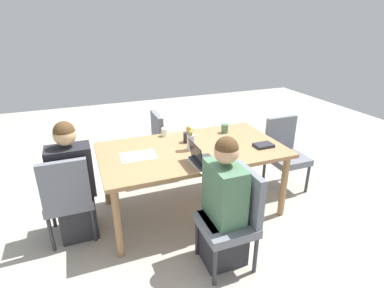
{
  "coord_description": "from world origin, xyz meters",
  "views": [
    {
      "loc": [
        1.07,
        2.76,
        2.05
      ],
      "look_at": [
        0.0,
        0.0,
        0.81
      ],
      "focal_mm": 28.54,
      "sensor_mm": 36.0,
      "label": 1
    }
  ],
  "objects_px": {
    "laptop_far_left_near": "(202,159)",
    "flower_vase": "(191,138)",
    "dining_table": "(192,155)",
    "chair_head_right_left_mid": "(68,195)",
    "chair_far_left_near": "(235,214)",
    "chair_head_left_right_near": "(284,150)",
    "book_red_cover": "(264,145)",
    "coffee_mug_near_left": "(165,132)",
    "person_head_right_left_mid": "(74,187)",
    "person_far_left_near": "(224,210)",
    "coffee_mug_centre_left": "(187,137)",
    "chair_near_left_far": "(166,142)",
    "coffee_mug_near_right": "(225,129)"
  },
  "relations": [
    {
      "from": "laptop_far_left_near",
      "to": "flower_vase",
      "type": "bearing_deg",
      "value": -92.68
    },
    {
      "from": "dining_table",
      "to": "flower_vase",
      "type": "distance_m",
      "value": 0.21
    },
    {
      "from": "chair_head_right_left_mid",
      "to": "chair_far_left_near",
      "type": "bearing_deg",
      "value": 147.62
    },
    {
      "from": "flower_vase",
      "to": "laptop_far_left_near",
      "type": "height_order",
      "value": "flower_vase"
    },
    {
      "from": "dining_table",
      "to": "chair_head_left_right_near",
      "type": "xyz_separation_m",
      "value": [
        -1.28,
        -0.08,
        -0.18
      ]
    },
    {
      "from": "laptop_far_left_near",
      "to": "book_red_cover",
      "type": "relative_size",
      "value": 1.6
    },
    {
      "from": "dining_table",
      "to": "coffee_mug_near_left",
      "type": "bearing_deg",
      "value": -69.98
    },
    {
      "from": "person_head_right_left_mid",
      "to": "person_far_left_near",
      "type": "bearing_deg",
      "value": 144.3
    },
    {
      "from": "flower_vase",
      "to": "coffee_mug_centre_left",
      "type": "bearing_deg",
      "value": -100.41
    },
    {
      "from": "dining_table",
      "to": "person_head_right_left_mid",
      "type": "xyz_separation_m",
      "value": [
        1.21,
        -0.03,
        -0.16
      ]
    },
    {
      "from": "coffee_mug_near_left",
      "to": "book_red_cover",
      "type": "relative_size",
      "value": 0.48
    },
    {
      "from": "person_head_right_left_mid",
      "to": "chair_near_left_far",
      "type": "xyz_separation_m",
      "value": [
        -1.18,
        -0.85,
        -0.03
      ]
    },
    {
      "from": "person_head_right_left_mid",
      "to": "coffee_mug_near_left",
      "type": "bearing_deg",
      "value": -157.86
    },
    {
      "from": "book_red_cover",
      "to": "person_far_left_near",
      "type": "bearing_deg",
      "value": 37.32
    },
    {
      "from": "flower_vase",
      "to": "coffee_mug_centre_left",
      "type": "relative_size",
      "value": 2.45
    },
    {
      "from": "chair_far_left_near",
      "to": "person_head_right_left_mid",
      "type": "xyz_separation_m",
      "value": [
        1.26,
        -0.91,
        0.03
      ]
    },
    {
      "from": "chair_far_left_near",
      "to": "chair_near_left_far",
      "type": "relative_size",
      "value": 1.0
    },
    {
      "from": "dining_table",
      "to": "chair_head_right_left_mid",
      "type": "relative_size",
      "value": 2.14
    },
    {
      "from": "chair_near_left_far",
      "to": "chair_head_left_right_near",
      "type": "bearing_deg",
      "value": 148.72
    },
    {
      "from": "person_head_right_left_mid",
      "to": "chair_head_left_right_near",
      "type": "height_order",
      "value": "person_head_right_left_mid"
    },
    {
      "from": "person_head_right_left_mid",
      "to": "chair_head_left_right_near",
      "type": "relative_size",
      "value": 1.33
    },
    {
      "from": "dining_table",
      "to": "coffee_mug_centre_left",
      "type": "xyz_separation_m",
      "value": [
        -0.01,
        -0.18,
        0.13
      ]
    },
    {
      "from": "coffee_mug_centre_left",
      "to": "person_far_left_near",
      "type": "bearing_deg",
      "value": 87.54
    },
    {
      "from": "coffee_mug_centre_left",
      "to": "laptop_far_left_near",
      "type": "bearing_deg",
      "value": 84.37
    },
    {
      "from": "person_far_left_near",
      "to": "coffee_mug_centre_left",
      "type": "relative_size",
      "value": 10.96
    },
    {
      "from": "flower_vase",
      "to": "coffee_mug_near_left",
      "type": "distance_m",
      "value": 0.51
    },
    {
      "from": "chair_head_left_right_near",
      "to": "coffee_mug_near_right",
      "type": "xyz_separation_m",
      "value": [
        0.74,
        -0.22,
        0.31
      ]
    },
    {
      "from": "person_far_left_near",
      "to": "book_red_cover",
      "type": "relative_size",
      "value": 5.97
    },
    {
      "from": "coffee_mug_near_right",
      "to": "coffee_mug_centre_left",
      "type": "height_order",
      "value": "coffee_mug_centre_left"
    },
    {
      "from": "chair_head_left_right_near",
      "to": "coffee_mug_near_left",
      "type": "bearing_deg",
      "value": -14.49
    },
    {
      "from": "chair_far_left_near",
      "to": "chair_head_right_left_mid",
      "type": "distance_m",
      "value": 1.56
    },
    {
      "from": "flower_vase",
      "to": "book_red_cover",
      "type": "height_order",
      "value": "flower_vase"
    },
    {
      "from": "chair_head_right_left_mid",
      "to": "coffee_mug_near_left",
      "type": "distance_m",
      "value": 1.25
    },
    {
      "from": "chair_head_right_left_mid",
      "to": "flower_vase",
      "type": "bearing_deg",
      "value": -179.0
    },
    {
      "from": "person_far_left_near",
      "to": "person_head_right_left_mid",
      "type": "relative_size",
      "value": 1.0
    },
    {
      "from": "person_head_right_left_mid",
      "to": "coffee_mug_centre_left",
      "type": "height_order",
      "value": "person_head_right_left_mid"
    },
    {
      "from": "book_red_cover",
      "to": "laptop_far_left_near",
      "type": "bearing_deg",
      "value": 9.57
    },
    {
      "from": "chair_head_left_right_near",
      "to": "coffee_mug_near_right",
      "type": "relative_size",
      "value": 8.6
    },
    {
      "from": "chair_far_left_near",
      "to": "laptop_far_left_near",
      "type": "relative_size",
      "value": 2.81
    },
    {
      "from": "chair_near_left_far",
      "to": "laptop_far_left_near",
      "type": "distance_m",
      "value": 1.28
    },
    {
      "from": "flower_vase",
      "to": "chair_far_left_near",
      "type": "bearing_deg",
      "value": 94.66
    },
    {
      "from": "coffee_mug_centre_left",
      "to": "coffee_mug_near_left",
      "type": "bearing_deg",
      "value": -56.26
    },
    {
      "from": "chair_far_left_near",
      "to": "book_red_cover",
      "type": "bearing_deg",
      "value": -136.57
    },
    {
      "from": "dining_table",
      "to": "person_far_left_near",
      "type": "height_order",
      "value": "person_far_left_near"
    },
    {
      "from": "chair_head_right_left_mid",
      "to": "person_head_right_left_mid",
      "type": "height_order",
      "value": "person_head_right_left_mid"
    },
    {
      "from": "laptop_far_left_near",
      "to": "book_red_cover",
      "type": "xyz_separation_m",
      "value": [
        -0.77,
        -0.14,
        -0.03
      ]
    },
    {
      "from": "coffee_mug_centre_left",
      "to": "chair_head_right_left_mid",
      "type": "bearing_deg",
      "value": 10.24
    },
    {
      "from": "chair_head_left_right_near",
      "to": "coffee_mug_centre_left",
      "type": "bearing_deg",
      "value": -4.69
    },
    {
      "from": "chair_far_left_near",
      "to": "chair_head_right_left_mid",
      "type": "height_order",
      "value": "same"
    },
    {
      "from": "chair_head_right_left_mid",
      "to": "coffee_mug_near_left",
      "type": "bearing_deg",
      "value": -155.66
    }
  ]
}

